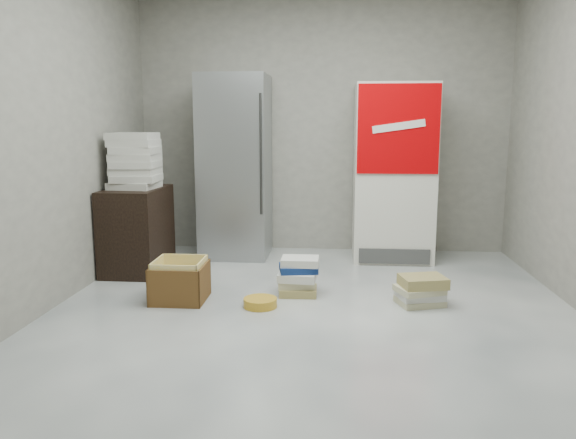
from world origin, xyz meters
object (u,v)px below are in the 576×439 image
(coke_cooler, at_px, (393,172))
(phonebook_stack_main, at_px, (298,276))
(steel_fridge, at_px, (235,167))
(wood_shelf, at_px, (137,230))
(cardboard_box, at_px, (180,284))

(coke_cooler, xyz_separation_m, phonebook_stack_main, (-0.89, -1.36, -0.75))
(steel_fridge, height_order, wood_shelf, steel_fridge)
(steel_fridge, height_order, coke_cooler, steel_fridge)
(cardboard_box, bearing_deg, wood_shelf, 126.25)
(coke_cooler, bearing_deg, phonebook_stack_main, -123.22)
(steel_fridge, relative_size, phonebook_stack_main, 5.51)
(steel_fridge, xyz_separation_m, phonebook_stack_main, (0.76, -1.37, -0.80))
(phonebook_stack_main, bearing_deg, wood_shelf, 157.24)
(phonebook_stack_main, xyz_separation_m, cardboard_box, (-0.93, -0.24, -0.02))
(phonebook_stack_main, bearing_deg, steel_fridge, 118.12)
(steel_fridge, height_order, cardboard_box, steel_fridge)
(steel_fridge, bearing_deg, wood_shelf, -138.69)
(wood_shelf, xyz_separation_m, cardboard_box, (0.65, -0.87, -0.26))
(phonebook_stack_main, relative_size, cardboard_box, 0.82)
(steel_fridge, height_order, phonebook_stack_main, steel_fridge)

